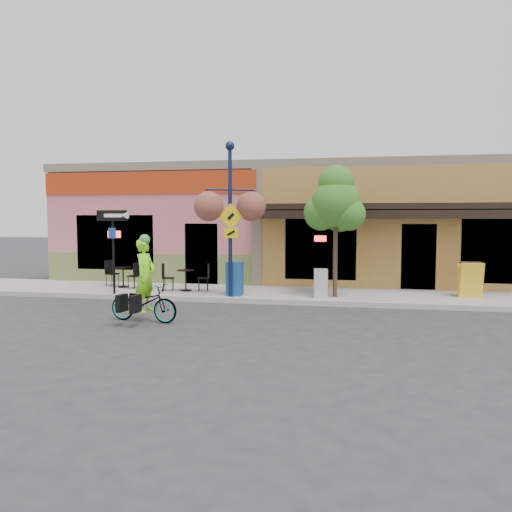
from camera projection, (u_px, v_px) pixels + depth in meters
The scene contains 14 objects.
ground at pixel (269, 308), 13.89m from camera, with size 90.00×90.00×0.00m, color #2D2D30.
sidewalk at pixel (279, 294), 15.85m from camera, with size 24.00×3.00×0.15m, color #9E9B93.
curb at pixel (272, 302), 14.43m from camera, with size 24.00×0.12×0.15m, color #A8A59E.
building at pixel (298, 224), 21.07m from camera, with size 18.20×8.20×4.50m, color #C5616C, non-canonical shape.
bicycle at pixel (144, 303), 11.98m from camera, with size 0.62×1.76×0.93m, color maroon.
cyclist_rider at pixel (145, 286), 11.94m from camera, with size 0.64×0.42×1.75m, color #85FD1A.
lamp_post at pixel (230, 220), 14.71m from camera, with size 1.46×0.59×4.59m, color #131C3D, non-canonical shape.
one_way_sign at pixel (114, 252), 15.35m from camera, with size 0.99×0.21×2.58m, color black, non-canonical shape.
cafe_set_left at pixel (123, 274), 16.86m from camera, with size 1.49×0.75×0.90m, color black, non-canonical shape.
cafe_set_right at pixel (186, 277), 16.03m from camera, with size 1.49×0.74×0.89m, color black, non-canonical shape.
newspaper_box_blue at pixel (235, 279), 15.08m from camera, with size 0.46×0.41×1.02m, color #184A92, non-canonical shape.
newspaper_box_grey at pixel (321, 283), 14.70m from camera, with size 0.39×0.36×0.85m, color #B0B0B0, non-canonical shape.
street_tree at pixel (336, 231), 14.73m from camera, with size 1.54×1.54×3.94m, color #3D7A26, non-canonical shape.
sandwich_board at pixel (472, 280), 14.53m from camera, with size 0.63×0.46×1.05m, color yellow, non-canonical shape.
Camera 1 is at (2.19, -13.57, 2.49)m, focal length 35.00 mm.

